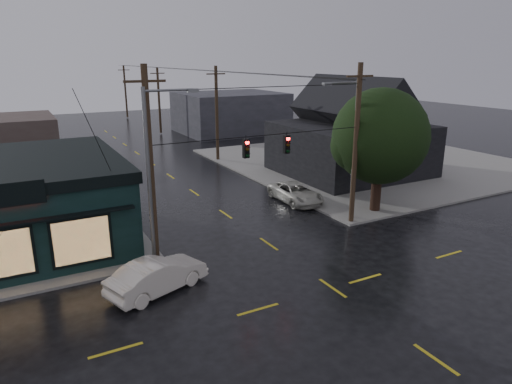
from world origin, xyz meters
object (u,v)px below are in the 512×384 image
sedan_cream (158,276)px  suv_silver (296,193)px  utility_pole_nw (157,264)px  corner_tree (380,137)px  utility_pole_ne (351,223)px

sedan_cream → suv_silver: 15.58m
utility_pole_nw → corner_tree: bearing=3.6°
corner_tree → utility_pole_ne: 6.17m
corner_tree → utility_pole_nw: bearing=-176.4°
utility_pole_ne → suv_silver: utility_pole_ne is taller
suv_silver → utility_pole_nw: bearing=-154.7°
utility_pole_ne → corner_tree: bearing=18.7°
utility_pole_ne → suv_silver: size_ratio=1.99×
sedan_cream → utility_pole_ne: bearing=-98.4°
corner_tree → utility_pole_nw: size_ratio=0.83×
utility_pole_ne → sedan_cream: size_ratio=2.11×
utility_pole_nw → suv_silver: utility_pole_nw is taller
utility_pole_ne → sedan_cream: utility_pole_ne is taller
corner_tree → suv_silver: corner_tree is taller
corner_tree → sedan_cream: (-16.74, -3.88, -4.53)m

